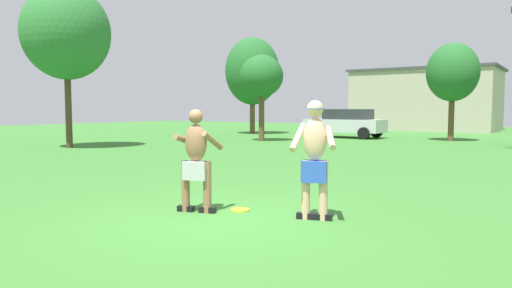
{
  "coord_description": "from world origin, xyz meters",
  "views": [
    {
      "loc": [
        4.18,
        -5.23,
        1.62
      ],
      "look_at": [
        0.28,
        0.57,
        1.08
      ],
      "focal_mm": 32.71,
      "sensor_mm": 36.0,
      "label": 1
    }
  ],
  "objects_px": {
    "tree_right_field": "(66,33)",
    "tree_near_building": "(262,77)",
    "tree_behind_players": "(453,73)",
    "player_with_cap": "(315,154)",
    "frisbee": "(240,210)",
    "player_in_gray": "(196,159)",
    "tree_left_field": "(252,71)",
    "car_silver_near_post": "(345,123)"
  },
  "relations": [
    {
      "from": "frisbee",
      "to": "tree_behind_players",
      "type": "relative_size",
      "value": 0.06
    },
    {
      "from": "player_with_cap",
      "to": "tree_left_field",
      "type": "xyz_separation_m",
      "value": [
        -13.88,
        18.67,
        3.0
      ]
    },
    {
      "from": "player_with_cap",
      "to": "tree_near_building",
      "type": "xyz_separation_m",
      "value": [
        -9.66,
        13.32,
        2.21
      ]
    },
    {
      "from": "player_in_gray",
      "to": "tree_behind_players",
      "type": "distance_m",
      "value": 19.35
    },
    {
      "from": "car_silver_near_post",
      "to": "tree_right_field",
      "type": "xyz_separation_m",
      "value": [
        -6.75,
        -12.61,
        3.83
      ]
    },
    {
      "from": "car_silver_near_post",
      "to": "player_with_cap",
      "type": "bearing_deg",
      "value": -68.19
    },
    {
      "from": "player_with_cap",
      "to": "tree_right_field",
      "type": "height_order",
      "value": "tree_right_field"
    },
    {
      "from": "frisbee",
      "to": "player_in_gray",
      "type": "bearing_deg",
      "value": -138.27
    },
    {
      "from": "player_in_gray",
      "to": "tree_near_building",
      "type": "bearing_deg",
      "value": 119.63
    },
    {
      "from": "tree_left_field",
      "to": "tree_near_building",
      "type": "height_order",
      "value": "tree_left_field"
    },
    {
      "from": "frisbee",
      "to": "tree_left_field",
      "type": "xyz_separation_m",
      "value": [
        -12.63,
        18.79,
        3.95
      ]
    },
    {
      "from": "player_with_cap",
      "to": "player_in_gray",
      "type": "xyz_separation_m",
      "value": [
        -1.75,
        -0.57,
        -0.12
      ]
    },
    {
      "from": "tree_right_field",
      "to": "tree_near_building",
      "type": "bearing_deg",
      "value": 60.73
    },
    {
      "from": "tree_left_field",
      "to": "tree_right_field",
      "type": "relative_size",
      "value": 0.93
    },
    {
      "from": "car_silver_near_post",
      "to": "tree_right_field",
      "type": "distance_m",
      "value": 14.8
    },
    {
      "from": "player_with_cap",
      "to": "tree_behind_players",
      "type": "distance_m",
      "value": 18.86
    },
    {
      "from": "car_silver_near_post",
      "to": "tree_near_building",
      "type": "xyz_separation_m",
      "value": [
        -2.39,
        -4.83,
        2.35
      ]
    },
    {
      "from": "player_with_cap",
      "to": "tree_behind_players",
      "type": "xyz_separation_m",
      "value": [
        -1.86,
        18.61,
        2.41
      ]
    },
    {
      "from": "player_with_cap",
      "to": "tree_left_field",
      "type": "bearing_deg",
      "value": 126.62
    },
    {
      "from": "tree_behind_players",
      "to": "player_with_cap",
      "type": "bearing_deg",
      "value": -84.31
    },
    {
      "from": "tree_right_field",
      "to": "tree_near_building",
      "type": "height_order",
      "value": "tree_right_field"
    },
    {
      "from": "car_silver_near_post",
      "to": "tree_near_building",
      "type": "distance_m",
      "value": 5.88
    },
    {
      "from": "player_with_cap",
      "to": "tree_right_field",
      "type": "relative_size",
      "value": 0.27
    },
    {
      "from": "player_in_gray",
      "to": "tree_left_field",
      "type": "distance_m",
      "value": 22.96
    },
    {
      "from": "player_with_cap",
      "to": "tree_behind_players",
      "type": "bearing_deg",
      "value": 95.69
    },
    {
      "from": "frisbee",
      "to": "tree_left_field",
      "type": "distance_m",
      "value": 22.99
    },
    {
      "from": "tree_right_field",
      "to": "tree_behind_players",
      "type": "distance_m",
      "value": 17.9
    },
    {
      "from": "frisbee",
      "to": "tree_behind_players",
      "type": "distance_m",
      "value": 19.04
    },
    {
      "from": "player_in_gray",
      "to": "player_with_cap",
      "type": "bearing_deg",
      "value": 18.09
    },
    {
      "from": "tree_right_field",
      "to": "player_in_gray",
      "type": "bearing_deg",
      "value": -26.52
    },
    {
      "from": "frisbee",
      "to": "tree_near_building",
      "type": "relative_size",
      "value": 0.07
    },
    {
      "from": "tree_left_field",
      "to": "tree_right_field",
      "type": "bearing_deg",
      "value": -90.62
    },
    {
      "from": "tree_left_field",
      "to": "car_silver_near_post",
      "type": "bearing_deg",
      "value": -4.51
    },
    {
      "from": "frisbee",
      "to": "tree_near_building",
      "type": "bearing_deg",
      "value": 122.05
    },
    {
      "from": "player_with_cap",
      "to": "player_in_gray",
      "type": "distance_m",
      "value": 1.85
    },
    {
      "from": "player_in_gray",
      "to": "frisbee",
      "type": "bearing_deg",
      "value": 41.73
    },
    {
      "from": "player_in_gray",
      "to": "tree_left_field",
      "type": "xyz_separation_m",
      "value": [
        -12.12,
        19.25,
        3.13
      ]
    },
    {
      "from": "player_with_cap",
      "to": "tree_near_building",
      "type": "relative_size",
      "value": 0.41
    },
    {
      "from": "player_in_gray",
      "to": "tree_behind_players",
      "type": "relative_size",
      "value": 0.33
    },
    {
      "from": "player_in_gray",
      "to": "tree_right_field",
      "type": "bearing_deg",
      "value": 153.48
    },
    {
      "from": "player_with_cap",
      "to": "tree_right_field",
      "type": "xyz_separation_m",
      "value": [
        -14.02,
        5.55,
        3.69
      ]
    },
    {
      "from": "car_silver_near_post",
      "to": "tree_right_field",
      "type": "bearing_deg",
      "value": -118.18
    }
  ]
}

